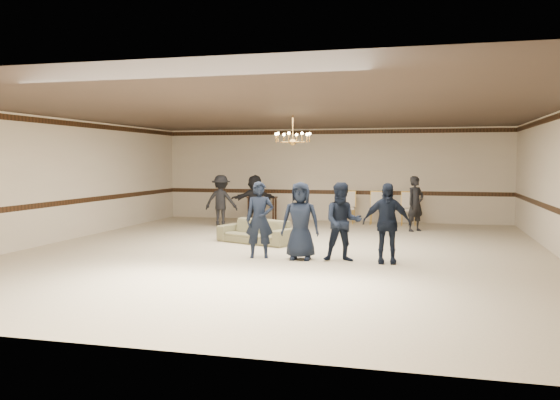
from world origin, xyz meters
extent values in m
cube|color=beige|center=(0.00, 0.00, 0.00)|extent=(12.00, 14.00, 0.01)
cube|color=black|center=(0.00, 0.00, 3.20)|extent=(12.00, 14.00, 0.01)
cube|color=beige|center=(0.00, 7.00, 1.60)|extent=(12.00, 0.01, 3.20)
cube|color=beige|center=(0.00, -7.00, 1.60)|extent=(12.00, 0.01, 3.20)
cube|color=beige|center=(-6.00, 0.00, 1.60)|extent=(0.01, 14.00, 3.20)
cube|color=black|center=(0.00, 6.99, 1.00)|extent=(12.00, 0.02, 0.14)
cube|color=black|center=(0.00, 6.99, 3.08)|extent=(12.00, 0.02, 0.14)
imported|color=black|center=(-0.29, -0.90, 0.83)|extent=(0.68, 0.53, 1.65)
imported|color=black|center=(0.61, -0.90, 0.83)|extent=(0.85, 0.59, 1.65)
imported|color=black|center=(1.51, -0.90, 0.83)|extent=(0.91, 0.77, 1.65)
imported|color=black|center=(2.41, -0.90, 0.83)|extent=(1.01, 0.51, 1.65)
imported|color=#656143|center=(-0.99, 1.19, 0.30)|extent=(2.19, 1.51, 0.60)
imported|color=black|center=(-3.11, 4.36, 0.82)|extent=(1.07, 0.63, 1.64)
imported|color=black|center=(-2.21, 5.06, 0.82)|extent=(1.49, 1.33, 1.64)
imported|color=black|center=(2.89, 4.66, 0.82)|extent=(0.70, 0.70, 1.64)
cube|color=#331A11|center=(-2.34, 6.42, 0.42)|extent=(1.04, 0.50, 0.85)
camera|label=1|loc=(3.16, -12.70, 2.11)|focal=36.70mm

